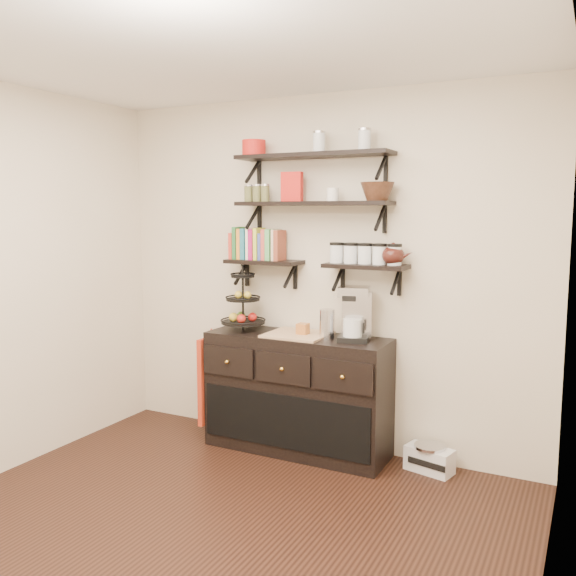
{
  "coord_description": "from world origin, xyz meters",
  "views": [
    {
      "loc": [
        1.9,
        -2.53,
        1.83
      ],
      "look_at": [
        0.03,
        1.15,
        1.31
      ],
      "focal_mm": 38.0,
      "sensor_mm": 36.0,
      "label": 1
    }
  ],
  "objects": [
    {
      "name": "walnut_bowl",
      "position": [
        0.5,
        1.61,
        1.96
      ],
      "size": [
        0.24,
        0.24,
        0.13
      ],
      "primitive_type": null,
      "color": "black",
      "rests_on": "shelf_mid"
    },
    {
      "name": "apron",
      "position": [
        -0.8,
        1.41,
        0.49
      ],
      "size": [
        0.04,
        0.3,
        0.69
      ],
      "primitive_type": "cube",
      "color": "#A52A11",
      "rests_on": "sideboard"
    },
    {
      "name": "right_wall",
      "position": [
        1.75,
        0.0,
        1.35
      ],
      "size": [
        0.02,
        3.5,
        2.7
      ],
      "primitive_type": "cube",
      "color": "beige",
      "rests_on": "ground"
    },
    {
      "name": "recipe_box",
      "position": [
        -0.17,
        1.61,
        2.01
      ],
      "size": [
        0.16,
        0.07,
        0.22
      ],
      "primitive_type": "cube",
      "rotation": [
        0.0,
        0.0,
        0.08
      ],
      "color": "red",
      "rests_on": "shelf_mid"
    },
    {
      "name": "teapot",
      "position": [
        0.62,
        1.63,
        1.53
      ],
      "size": [
        0.23,
        0.19,
        0.16
      ],
      "primitive_type": null,
      "rotation": [
        0.0,
        0.0,
        -0.13
      ],
      "color": "#391511",
      "rests_on": "shelf_low_right"
    },
    {
      "name": "red_pot",
      "position": [
        -0.5,
        1.61,
        2.31
      ],
      "size": [
        0.18,
        0.18,
        0.12
      ],
      "primitive_type": "cylinder",
      "color": "red",
      "rests_on": "shelf_top"
    },
    {
      "name": "ceiling",
      "position": [
        0.0,
        0.0,
        2.7
      ],
      "size": [
        3.5,
        3.5,
        0.02
      ],
      "primitive_type": "cube",
      "color": "white",
      "rests_on": "back_wall"
    },
    {
      "name": "thermal_carafe",
      "position": [
        0.18,
        1.49,
        1.01
      ],
      "size": [
        0.11,
        0.11,
        0.22
      ],
      "primitive_type": "cylinder",
      "color": "silver",
      "rests_on": "sideboard"
    },
    {
      "name": "shelf_low_left",
      "position": [
        -0.42,
        1.63,
        1.43
      ],
      "size": [
        0.6,
        0.25,
        0.23
      ],
      "color": "black",
      "rests_on": "back_wall"
    },
    {
      "name": "shelf_mid",
      "position": [
        0.0,
        1.62,
        1.88
      ],
      "size": [
        1.2,
        0.27,
        0.23
      ],
      "color": "black",
      "rests_on": "back_wall"
    },
    {
      "name": "back_wall",
      "position": [
        0.0,
        1.75,
        1.35
      ],
      "size": [
        3.5,
        0.02,
        2.7
      ],
      "primitive_type": "cube",
      "color": "beige",
      "rests_on": "ground"
    },
    {
      "name": "fruit_stand",
      "position": [
        -0.55,
        1.52,
        1.07
      ],
      "size": [
        0.34,
        0.34,
        0.5
      ],
      "rotation": [
        0.0,
        0.0,
        0.27
      ],
      "color": "black",
      "rests_on": "sideboard"
    },
    {
      "name": "coffee_maker",
      "position": [
        0.37,
        1.54,
        1.09
      ],
      "size": [
        0.26,
        0.25,
        0.39
      ],
      "rotation": [
        0.0,
        0.0,
        0.26
      ],
      "color": "black",
      "rests_on": "sideboard"
    },
    {
      "name": "floor",
      "position": [
        0.0,
        0.0,
        0.0
      ],
      "size": [
        3.5,
        3.5,
        0.0
      ],
      "primitive_type": "plane",
      "color": "black",
      "rests_on": "ground"
    },
    {
      "name": "candle",
      "position": [
        -0.03,
        1.51,
        0.96
      ],
      "size": [
        0.08,
        0.08,
        0.08
      ],
      "primitive_type": "cube",
      "color": "#A65E26",
      "rests_on": "sideboard"
    },
    {
      "name": "glass_canisters",
      "position": [
        0.41,
        1.63,
        1.51
      ],
      "size": [
        0.54,
        0.1,
        0.13
      ],
      "color": "silver",
      "rests_on": "shelf_low_right"
    },
    {
      "name": "sideboard",
      "position": [
        -0.07,
        1.51,
        0.45
      ],
      "size": [
        1.4,
        0.5,
        0.92
      ],
      "color": "black",
      "rests_on": "floor"
    },
    {
      "name": "ramekins",
      "position": [
        0.16,
        1.61,
        1.95
      ],
      "size": [
        0.09,
        0.09,
        0.1
      ],
      "primitive_type": "cylinder",
      "color": "white",
      "rests_on": "shelf_mid"
    },
    {
      "name": "radio",
      "position": [
        0.93,
        1.59,
        0.1
      ],
      "size": [
        0.36,
        0.26,
        0.2
      ],
      "rotation": [
        0.0,
        0.0,
        -0.24
      ],
      "color": "silver",
      "rests_on": "floor"
    },
    {
      "name": "shelf_top",
      "position": [
        0.0,
        1.62,
        2.23
      ],
      "size": [
        1.2,
        0.27,
        0.23
      ],
      "color": "black",
      "rests_on": "back_wall"
    },
    {
      "name": "cookbooks",
      "position": [
        -0.47,
        1.63,
        1.57
      ],
      "size": [
        0.43,
        0.15,
        0.26
      ],
      "color": "red",
      "rests_on": "shelf_low_left"
    },
    {
      "name": "shelf_low_right",
      "position": [
        0.42,
        1.63,
        1.43
      ],
      "size": [
        0.6,
        0.25,
        0.23
      ],
      "color": "black",
      "rests_on": "back_wall"
    }
  ]
}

